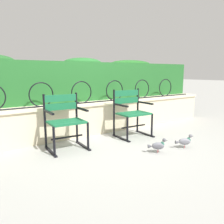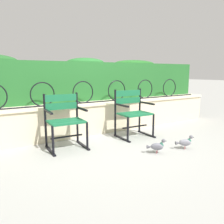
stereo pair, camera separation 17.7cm
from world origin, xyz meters
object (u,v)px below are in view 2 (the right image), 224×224
Objects in this scene: pigeon_far_side at (157,146)px; park_chair_right at (133,112)px; park_chair_left at (65,119)px; pigeon_near_chairs at (185,142)px.

park_chair_right is at bearing 74.20° from pigeon_far_side.
park_chair_left is 3.18× the size of pigeon_near_chairs.
park_chair_right is (1.32, -0.04, 0.01)m from park_chair_left.
park_chair_left is 0.98× the size of park_chair_right.
park_chair_right reaches higher than park_chair_left.
pigeon_far_side is (-0.27, -0.96, -0.36)m from park_chair_right.
pigeon_near_chairs is 1.04× the size of pigeon_far_side.
pigeon_far_side is at bearing -43.41° from park_chair_left.
pigeon_near_chairs is (1.57, -1.09, -0.35)m from park_chair_left.
pigeon_near_chairs is (0.24, -1.05, -0.36)m from park_chair_right.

